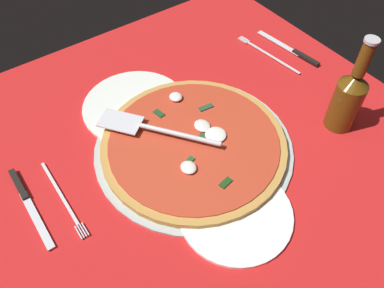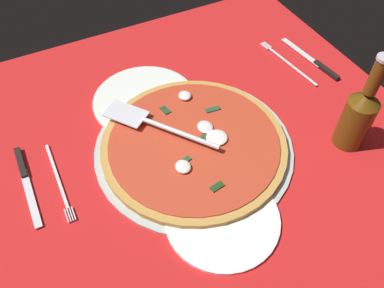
# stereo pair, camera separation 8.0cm
# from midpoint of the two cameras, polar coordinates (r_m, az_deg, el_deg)

# --- Properties ---
(ground_plane) EXTENTS (0.99, 0.99, 0.01)m
(ground_plane) POSITION_cam_midpoint_polar(r_m,az_deg,el_deg) (0.82, 3.58, -1.85)
(ground_plane) COLOR red
(checker_pattern) EXTENTS (0.99, 0.99, 0.00)m
(checker_pattern) POSITION_cam_midpoint_polar(r_m,az_deg,el_deg) (0.81, 3.59, -1.65)
(checker_pattern) COLOR silver
(checker_pattern) RESTS_ON ground_plane
(pizza_pan) EXTENTS (0.41, 0.41, 0.01)m
(pizza_pan) POSITION_cam_midpoint_polar(r_m,az_deg,el_deg) (0.82, 2.81, -0.80)
(pizza_pan) COLOR #ABB8B5
(pizza_pan) RESTS_ON ground_plane
(dinner_plate_left) EXTENTS (0.24, 0.24, 0.01)m
(dinner_plate_left) POSITION_cam_midpoint_polar(r_m,az_deg,el_deg) (0.92, -4.42, 6.19)
(dinner_plate_left) COLOR white
(dinner_plate_left) RESTS_ON ground_plane
(dinner_plate_right) EXTENTS (0.21, 0.21, 0.01)m
(dinner_plate_right) POSITION_cam_midpoint_polar(r_m,az_deg,el_deg) (0.73, 7.63, -10.94)
(dinner_plate_right) COLOR white
(dinner_plate_right) RESTS_ON ground_plane
(pizza) EXTENTS (0.39, 0.39, 0.03)m
(pizza) POSITION_cam_midpoint_polar(r_m,az_deg,el_deg) (0.81, 2.87, -0.23)
(pizza) COLOR #C08D41
(pizza) RESTS_ON pizza_pan
(pizza_server) EXTENTS (0.23, 0.18, 0.01)m
(pizza_server) POSITION_cam_midpoint_polar(r_m,az_deg,el_deg) (0.82, -2.59, 2.76)
(pizza_server) COLOR silver
(pizza_server) RESTS_ON pizza
(place_setting_near) EXTENTS (0.22, 0.13, 0.01)m
(place_setting_near) POSITION_cam_midpoint_polar(r_m,az_deg,el_deg) (0.81, -18.44, -5.32)
(place_setting_near) COLOR silver
(place_setting_near) RESTS_ON ground_plane
(place_setting_far) EXTENTS (0.22, 0.15, 0.01)m
(place_setting_far) POSITION_cam_midpoint_polar(r_m,az_deg,el_deg) (1.07, 17.79, 11.02)
(place_setting_far) COLOR white
(place_setting_far) RESTS_ON ground_plane
(beer_bottle) EXTENTS (0.06, 0.06, 0.22)m
(beer_bottle) POSITION_cam_midpoint_polar(r_m,az_deg,el_deg) (0.86, 25.60, 3.61)
(beer_bottle) COLOR #58390D
(beer_bottle) RESTS_ON ground_plane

